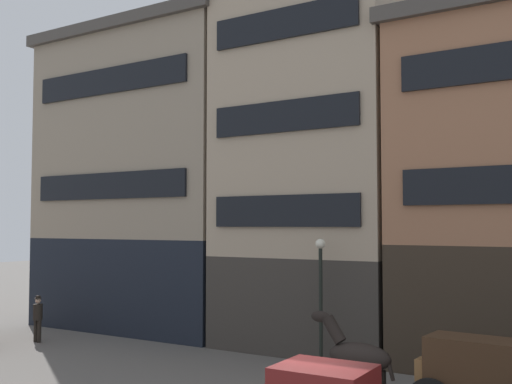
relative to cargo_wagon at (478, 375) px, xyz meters
The scene contains 6 objects.
building_far_left 17.77m from the cargo_wagon, 157.25° to the left, with size 10.36×5.83×13.39m.
building_center_left 12.19m from the cargo_wagon, 137.53° to the left, with size 7.20×5.83×17.07m.
cargo_wagon is the anchor object (origin of this frame).
draft_horse 2.95m from the cargo_wagon, behind, with size 2.35×0.73×2.30m.
pedestrian_officer 16.82m from the cargo_wagon, behind, with size 0.49×0.49×1.79m.
streetlamp_curbside 6.47m from the cargo_wagon, 149.74° to the left, with size 0.32×0.32×4.12m.
Camera 1 is at (5.98, -11.96, 4.55)m, focal length 42.63 mm.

